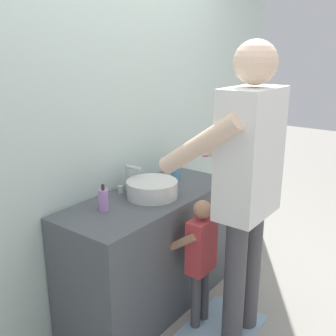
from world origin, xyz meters
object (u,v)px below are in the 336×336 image
(toothbrush_cup, at_px, (175,173))
(child_toddler, at_px, (200,253))
(adult_parent, at_px, (246,172))
(soap_bottle, at_px, (103,200))

(toothbrush_cup, distance_m, child_toddler, 0.69)
(toothbrush_cup, relative_size, child_toddler, 0.24)
(toothbrush_cup, xyz_separation_m, adult_parent, (-0.30, -0.71, 0.22))
(child_toddler, relative_size, adult_parent, 0.49)
(soap_bottle, bearing_deg, toothbrush_cup, -0.66)
(adult_parent, bearing_deg, child_toddler, 106.36)
(child_toddler, bearing_deg, soap_bottle, 126.56)
(toothbrush_cup, height_order, child_toddler, toothbrush_cup)
(soap_bottle, relative_size, child_toddler, 0.19)
(toothbrush_cup, distance_m, adult_parent, 0.80)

